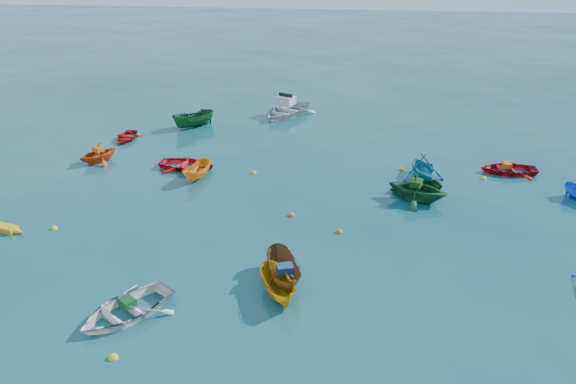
# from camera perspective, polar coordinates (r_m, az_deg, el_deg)

# --- Properties ---
(ground) EXTENTS (160.00, 160.00, 0.00)m
(ground) POSITION_cam_1_polar(r_m,az_deg,el_deg) (24.80, -1.38, -5.75)
(ground) COLOR #0A3E4E
(ground) RESTS_ON ground
(dinghy_white_near) EXTENTS (4.19, 4.42, 0.75)m
(dinghy_white_near) POSITION_cam_1_polar(r_m,az_deg,el_deg) (21.73, -16.09, -11.91)
(dinghy_white_near) COLOR white
(dinghy_white_near) RESTS_ON ground
(sampan_brown_mid) EXTENTS (2.11, 3.30, 1.19)m
(sampan_brown_mid) POSITION_cam_1_polar(r_m,az_deg,el_deg) (22.59, -0.39, -9.19)
(sampan_brown_mid) COLOR brown
(sampan_brown_mid) RESTS_ON ground
(dinghy_orange_w) EXTENTS (3.14, 3.24, 1.30)m
(dinghy_orange_w) POSITION_cam_1_polar(r_m,az_deg,el_deg) (35.70, -18.62, 2.93)
(dinghy_orange_w) COLOR #D54A14
(dinghy_orange_w) RESTS_ON ground
(sampan_yellow_mid) EXTENTS (2.12, 2.90, 1.06)m
(sampan_yellow_mid) POSITION_cam_1_polar(r_m,az_deg,el_deg) (21.86, -0.98, -10.51)
(sampan_yellow_mid) COLOR gold
(sampan_yellow_mid) RESTS_ON ground
(dinghy_green_e) EXTENTS (3.46, 2.99, 0.60)m
(dinghy_green_e) POSITION_cam_1_polar(r_m,az_deg,el_deg) (30.89, 12.68, 0.18)
(dinghy_green_e) COLOR #104815
(dinghy_green_e) RESTS_ON ground
(dinghy_cyan_se) EXTENTS (3.00, 3.30, 1.49)m
(dinghy_cyan_se) POSITION_cam_1_polar(r_m,az_deg,el_deg) (32.47, 13.46, 1.38)
(dinghy_cyan_se) COLOR teal
(dinghy_cyan_se) RESTS_ON ground
(dinghy_red_nw) EXTENTS (3.50, 2.66, 0.68)m
(dinghy_red_nw) POSITION_cam_1_polar(r_m,az_deg,el_deg) (33.41, -10.17, 2.38)
(dinghy_red_nw) COLOR red
(dinghy_red_nw) RESTS_ON ground
(sampan_orange_n) EXTENTS (1.51, 2.72, 1.00)m
(sampan_orange_n) POSITION_cam_1_polar(r_m,az_deg,el_deg) (31.93, -9.13, 1.35)
(sampan_orange_n) COLOR orange
(sampan_orange_n) RESTS_ON ground
(dinghy_green_n) EXTENTS (3.77, 3.53, 1.60)m
(dinghy_green_n) POSITION_cam_1_polar(r_m,az_deg,el_deg) (29.74, 12.91, -0.86)
(dinghy_green_n) COLOR #125028
(dinghy_green_n) RESTS_ON ground
(dinghy_red_ne) EXTENTS (3.22, 2.34, 0.66)m
(dinghy_red_ne) POSITION_cam_1_polar(r_m,az_deg,el_deg) (34.72, 21.40, 1.86)
(dinghy_red_ne) COLOR #A10D14
(dinghy_red_ne) RESTS_ON ground
(dinghy_red_far) EXTENTS (1.97, 2.66, 0.53)m
(dinghy_red_far) POSITION_cam_1_polar(r_m,az_deg,el_deg) (39.01, -16.11, 5.15)
(dinghy_red_far) COLOR red
(dinghy_red_far) RESTS_ON ground
(sampan_green_far) EXTENTS (3.17, 2.96, 1.22)m
(sampan_green_far) POSITION_cam_1_polar(r_m,az_deg,el_deg) (40.50, -9.51, 6.54)
(sampan_green_far) COLOR #135322
(sampan_green_far) RESTS_ON ground
(motorboat_white) EXTENTS (5.08, 5.73, 1.58)m
(motorboat_white) POSITION_cam_1_polar(r_m,az_deg,el_deg) (42.58, -0.23, 7.82)
(motorboat_white) COLOR silver
(motorboat_white) RESTS_ON ground
(tarp_green_a) EXTENTS (0.74, 0.71, 0.29)m
(tarp_green_a) POSITION_cam_1_polar(r_m,az_deg,el_deg) (21.47, -16.03, -10.71)
(tarp_green_a) COLOR #12481E
(tarp_green_a) RESTS_ON dinghy_white_near
(tarp_blue_a) EXTENTS (0.75, 0.66, 0.31)m
(tarp_blue_a) POSITION_cam_1_polar(r_m,az_deg,el_deg) (22.05, -0.31, -7.79)
(tarp_blue_a) COLOR navy
(tarp_blue_a) RESTS_ON sampan_brown_mid
(tarp_orange_a) EXTENTS (0.76, 0.71, 0.29)m
(tarp_orange_a) POSITION_cam_1_polar(r_m,az_deg,el_deg) (35.45, -18.73, 4.15)
(tarp_orange_a) COLOR orange
(tarp_orange_a) RESTS_ON dinghy_orange_w
(tarp_green_b) EXTENTS (0.74, 0.84, 0.34)m
(tarp_green_b) POSITION_cam_1_polar(r_m,az_deg,el_deg) (29.35, 12.90, 0.88)
(tarp_green_b) COLOR #0F3F13
(tarp_green_b) RESTS_ON dinghy_green_n
(tarp_orange_b) EXTENTS (0.45, 0.58, 0.28)m
(tarp_orange_b) POSITION_cam_1_polar(r_m,az_deg,el_deg) (34.52, 21.36, 2.58)
(tarp_orange_b) COLOR #C65814
(tarp_orange_b) RESTS_ON dinghy_red_ne
(buoy_ye_a) EXTENTS (0.33, 0.33, 0.33)m
(buoy_ye_a) POSITION_cam_1_polar(r_m,az_deg,el_deg) (20.01, -17.31, -15.82)
(buoy_ye_a) COLOR yellow
(buoy_ye_a) RESTS_ON ground
(buoy_or_b) EXTENTS (0.32, 0.32, 0.32)m
(buoy_or_b) POSITION_cam_1_polar(r_m,az_deg,el_deg) (26.13, 5.22, -4.12)
(buoy_or_b) COLOR #D55F0B
(buoy_or_b) RESTS_ON ground
(buoy_ye_b) EXTENTS (0.30, 0.30, 0.30)m
(buoy_ye_b) POSITION_cam_1_polar(r_m,az_deg,el_deg) (28.50, -22.66, -3.50)
(buoy_ye_b) COLOR yellow
(buoy_ye_b) RESTS_ON ground
(buoy_or_c) EXTENTS (0.35, 0.35, 0.35)m
(buoy_or_c) POSITION_cam_1_polar(r_m,az_deg,el_deg) (27.48, 0.35, -2.44)
(buoy_or_c) COLOR #FF540D
(buoy_or_c) RESTS_ON ground
(buoy_ye_c) EXTENTS (0.33, 0.33, 0.33)m
(buoy_ye_c) POSITION_cam_1_polar(r_m,az_deg,el_deg) (32.27, -3.50, 1.90)
(buoy_ye_c) COLOR yellow
(buoy_ye_c) RESTS_ON ground
(buoy_or_d) EXTENTS (0.37, 0.37, 0.37)m
(buoy_or_d) POSITION_cam_1_polar(r_m,az_deg,el_deg) (34.61, 22.92, 1.52)
(buoy_or_d) COLOR orange
(buoy_or_d) RESTS_ON ground
(buoy_ye_d) EXTENTS (0.33, 0.33, 0.33)m
(buoy_ye_d) POSITION_cam_1_polar(r_m,az_deg,el_deg) (39.46, -14.87, 5.53)
(buoy_ye_d) COLOR yellow
(buoy_ye_d) RESTS_ON ground
(buoy_or_e) EXTENTS (0.30, 0.30, 0.30)m
(buoy_or_e) POSITION_cam_1_polar(r_m,az_deg,el_deg) (33.33, 11.43, 2.21)
(buoy_or_e) COLOR orange
(buoy_or_e) RESTS_ON ground
(buoy_ye_e) EXTENTS (0.30, 0.30, 0.30)m
(buoy_ye_e) POSITION_cam_1_polar(r_m,az_deg,el_deg) (33.39, 19.27, 1.29)
(buoy_ye_e) COLOR yellow
(buoy_ye_e) RESTS_ON ground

